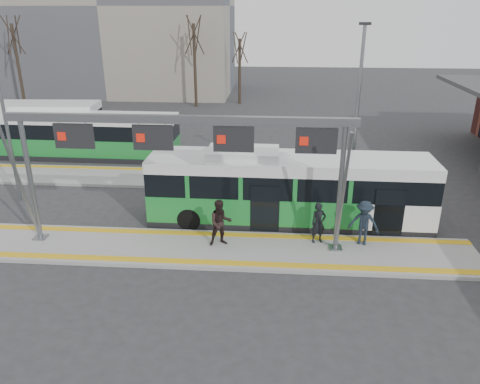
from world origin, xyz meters
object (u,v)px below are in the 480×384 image
object	(u,v)px
hero_bus	(288,190)
passenger_b	(221,223)
gantry	(184,144)
passenger_a	(318,223)
passenger_c	(364,223)

from	to	relation	value
hero_bus	passenger_b	world-z (taller)	hero_bus
gantry	passenger_a	xyz separation A→B (m)	(5.18, 0.55, -3.31)
gantry	passenger_a	world-z (taller)	gantry
passenger_b	passenger_c	size ratio (longest dim) A/B	1.03
hero_bus	passenger_a	world-z (taller)	hero_bus
passenger_a	passenger_b	xyz separation A→B (m)	(-3.87, -0.50, 0.11)
passenger_b	passenger_c	world-z (taller)	passenger_b
gantry	passenger_c	world-z (taller)	gantry
passenger_a	passenger_b	bearing A→B (deg)	167.88
gantry	passenger_c	distance (m)	7.68
hero_bus	passenger_b	bearing A→B (deg)	-135.35
hero_bus	passenger_c	bearing A→B (deg)	-35.54
hero_bus	passenger_b	distance (m)	3.77
hero_bus	passenger_c	distance (m)	3.67
passenger_b	passenger_c	distance (m)	5.65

